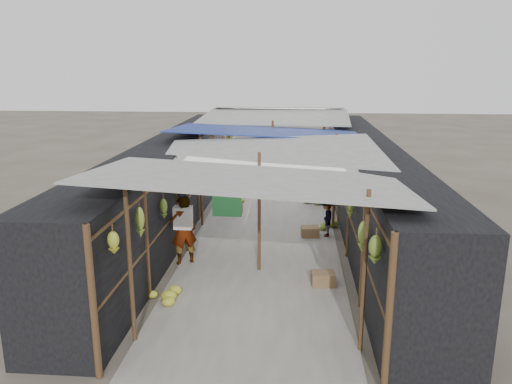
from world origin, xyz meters
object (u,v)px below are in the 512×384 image
(shopper_blue, at_px, (237,181))
(vendor_seated, at_px, (326,218))
(crate_near, at_px, (310,232))
(black_basin, at_px, (323,195))
(vendor_elderly, at_px, (184,230))

(shopper_blue, height_order, vendor_seated, shopper_blue)
(crate_near, xyz_separation_m, black_basin, (0.54, 4.02, -0.04))
(vendor_elderly, bearing_deg, black_basin, -145.38)
(vendor_elderly, distance_m, vendor_seated, 3.88)
(shopper_blue, distance_m, vendor_seated, 4.09)
(vendor_elderly, height_order, vendor_seated, vendor_elderly)
(shopper_blue, bearing_deg, vendor_elderly, -89.15)
(crate_near, distance_m, vendor_seated, 0.56)
(crate_near, height_order, vendor_seated, vendor_seated)
(shopper_blue, bearing_deg, crate_near, -46.71)
(black_basin, height_order, vendor_elderly, vendor_elderly)
(vendor_elderly, xyz_separation_m, vendor_seated, (3.27, 2.06, -0.28))
(crate_near, bearing_deg, vendor_elderly, -150.75)
(crate_near, distance_m, vendor_elderly, 3.56)
(crate_near, distance_m, shopper_blue, 3.91)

